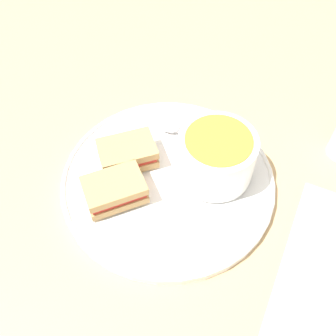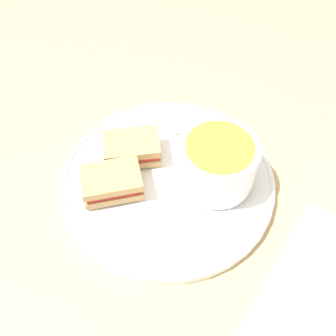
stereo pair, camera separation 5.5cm
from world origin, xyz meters
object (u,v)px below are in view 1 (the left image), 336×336
soup_bowl (216,156)px  spoon (174,129)px  sandwich_half_near (127,153)px  sandwich_half_far (114,190)px

soup_bowl → spoon: soup_bowl is taller
spoon → sandwich_half_near: 0.09m
sandwich_half_near → soup_bowl: bearing=-4.3°
soup_bowl → sandwich_half_far: bearing=-157.8°
sandwich_half_far → spoon: bearing=61.4°
spoon → sandwich_half_far: bearing=83.1°
sandwich_half_near → sandwich_half_far: bearing=-96.9°
soup_bowl → sandwich_half_far: soup_bowl is taller
sandwich_half_near → sandwich_half_far: 0.07m
soup_bowl → spoon: bearing=130.1°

